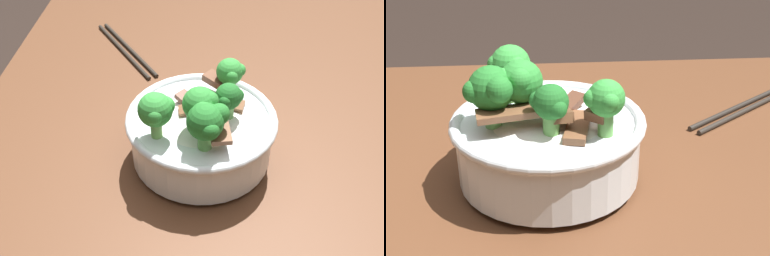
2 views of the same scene
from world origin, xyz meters
TOP-DOWN VIEW (x-y plane):
  - rice_bowl at (-0.02, -0.10)m, footprint 0.21×0.21m
  - chopsticks_pair at (-0.30, -0.26)m, footprint 0.19×0.15m

SIDE VIEW (x-z plane):
  - chopsticks_pair at x=-0.30m, z-range 0.77..0.78m
  - rice_bowl at x=-0.02m, z-range 0.76..0.90m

